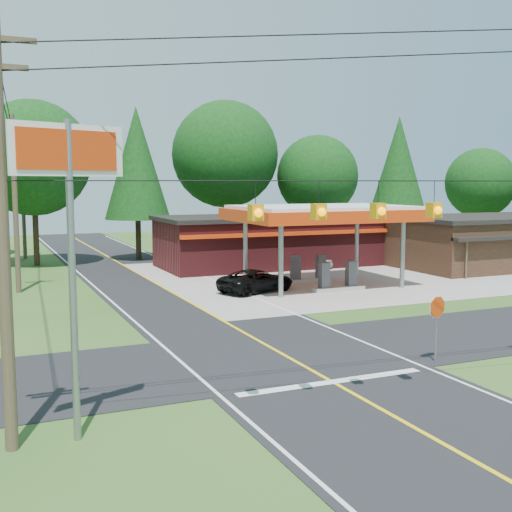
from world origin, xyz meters
name	(u,v)px	position (x,y,z in m)	size (l,w,h in m)	color
ground	(282,355)	(0.00, 0.00, 0.00)	(120.00, 120.00, 0.00)	#27501C
main_highway	(282,354)	(0.00, 0.00, 0.01)	(8.00, 120.00, 0.02)	black
cross_road	(282,354)	(0.00, 0.00, 0.01)	(70.00, 7.00, 0.02)	black
lane_center_yellow	(282,354)	(0.00, 0.00, 0.03)	(0.15, 110.00, 0.00)	yellow
gas_canopy	(323,216)	(9.00, 13.00, 4.27)	(10.60, 7.40, 4.88)	gray
convenience_store	(269,241)	(10.00, 22.98, 1.92)	(16.40, 7.55, 3.80)	#54181B
utility_pole_near_left	(2,229)	(-9.50, -5.00, 5.20)	(1.80, 0.30, 10.00)	#473828
utility_pole_far_left	(15,201)	(-8.00, 18.00, 5.20)	(1.80, 0.30, 10.00)	#473828
utility_pole_north	(23,201)	(-6.50, 35.00, 4.75)	(0.30, 0.30, 9.50)	#473828
overhead_beacons	(349,184)	(-1.00, -6.00, 6.21)	(17.04, 2.04, 1.03)	black
treeline_backdrop	(143,165)	(0.82, 24.01, 7.49)	(70.27, 51.59, 13.30)	#332316
suv_car	(256,281)	(4.50, 12.69, 0.65)	(4.66, 4.66, 1.30)	black
sedan_car	(317,259)	(13.07, 21.00, 0.62)	(3.63, 3.63, 1.24)	silver
big_stop_sign	(70,201)	(-8.00, -5.01, 5.83)	(2.71, 1.09, 7.71)	gray
octagonal_stop_sign	(437,312)	(4.50, -3.01, 1.77)	(0.82, 0.22, 2.38)	gray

